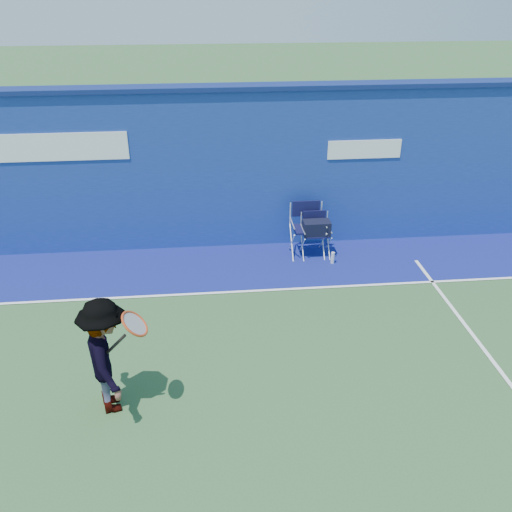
{
  "coord_description": "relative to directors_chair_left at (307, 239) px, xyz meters",
  "views": [
    {
      "loc": [
        0.61,
        -4.69,
        4.83
      ],
      "look_at": [
        1.32,
        2.6,
        1.0
      ],
      "focal_mm": 38.0,
      "sensor_mm": 36.0,
      "label": 1
    }
  ],
  "objects": [
    {
      "name": "ground",
      "position": [
        -2.49,
        -4.49,
        -0.32
      ],
      "size": [
        80.0,
        80.0,
        0.0
      ],
      "primitive_type": "plane",
      "color": "#30552D",
      "rests_on": "ground"
    },
    {
      "name": "stadium_wall",
      "position": [
        -2.49,
        0.71,
        1.23
      ],
      "size": [
        24.0,
        0.5,
        3.08
      ],
      "color": "navy",
      "rests_on": "ground"
    },
    {
      "name": "out_of_bounds_strip",
      "position": [
        -2.49,
        -0.39,
        -0.31
      ],
      "size": [
        24.0,
        1.8,
        0.01
      ],
      "primitive_type": "cube",
      "color": "navy",
      "rests_on": "ground"
    },
    {
      "name": "court_lines",
      "position": [
        -2.49,
        -3.89,
        -0.3
      ],
      "size": [
        24.0,
        12.0,
        0.01
      ],
      "color": "white",
      "rests_on": "out_of_bounds_strip"
    },
    {
      "name": "directors_chair_left",
      "position": [
        0.0,
        0.0,
        0.0
      ],
      "size": [
        0.6,
        0.54,
        1.01
      ],
      "color": "silver",
      "rests_on": "ground"
    },
    {
      "name": "directors_chair_right",
      "position": [
        0.15,
        -0.07,
        0.04
      ],
      "size": [
        0.5,
        0.45,
        0.84
      ],
      "color": "silver",
      "rests_on": "ground"
    },
    {
      "name": "water_bottle",
      "position": [
        0.42,
        -0.42,
        -0.2
      ],
      "size": [
        0.07,
        0.07,
        0.23
      ],
      "primitive_type": "cylinder",
      "color": "silver",
      "rests_on": "ground"
    },
    {
      "name": "tennis_player",
      "position": [
        -3.16,
        -3.86,
        0.46
      ],
      "size": [
        0.98,
        1.12,
        1.54
      ],
      "color": "#EA4738",
      "rests_on": "ground"
    }
  ]
}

